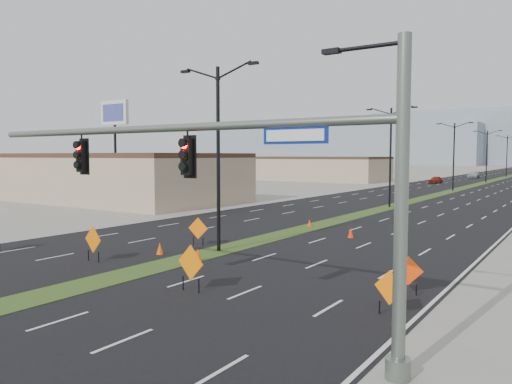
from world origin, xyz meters
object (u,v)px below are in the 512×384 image
Objects in this scene: cone_0 at (198,255)px; streetlight_1 at (390,154)px; construction_sign_5 at (390,289)px; cone_1 at (160,249)px; construction_sign_1 at (93,241)px; streetlight_0 at (218,152)px; car_far at (474,175)px; cone_3 at (310,223)px; construction_sign_4 at (408,272)px; signal_mast at (238,172)px; car_left at (436,180)px; streetlight_2 at (454,154)px; streetlight_3 at (487,155)px; construction_sign_2 at (198,229)px; streetlight_4 at (507,155)px; cone_2 at (351,233)px; pole_sign_west at (115,121)px; construction_sign_3 at (191,264)px.

streetlight_1 is at bearing 91.47° from cone_0.
cone_0 is at bearing 178.47° from construction_sign_5.
cone_1 is at bearing 175.89° from cone_0.
construction_sign_1 is at bearing -114.84° from cone_1.
streetlight_0 is 1.89× the size of car_far.
cone_3 is (-0.22, 11.08, -5.14)m from streetlight_0.
cone_1 is at bearing -129.52° from streetlight_0.
construction_sign_1 is at bearing 172.51° from construction_sign_4.
car_left is at bearing 100.54° from signal_mast.
construction_sign_1 is 5.22m from cone_0.
streetlight_2 is 18.06× the size of cone_3.
streetlight_3 is 1.89× the size of car_far.
construction_sign_5 is at bearing -54.95° from cone_3.
construction_sign_2 reaches higher than car_left.
streetlight_0 is 6.03× the size of construction_sign_2.
signal_mast is 1.63× the size of streetlight_1.
construction_sign_5 is (11.50, -5.62, -4.52)m from streetlight_0.
cone_0 is (0.79, -114.67, -5.09)m from streetlight_4.
streetlight_2 is (0.00, 56.00, 0.00)m from streetlight_0.
streetlight_2 is 15.18× the size of cone_2.
car_left is at bearing 84.95° from construction_sign_4.
pole_sign_west is (-18.28, 12.71, 8.19)m from cone_1.
pole_sign_west reaches higher than streetlight_1.
signal_mast is 25.44× the size of cone_1.
streetlight_2 is 63.32m from construction_sign_3.
car_far is at bearing 112.88° from construction_sign_5.
streetlight_0 is at bearing -76.86° from car_left.
streetlight_2 is 5.61× the size of construction_sign_1.
streetlight_4 is (-8.56, 122.00, 0.63)m from signal_mast.
streetlight_0 reaches higher than car_left.
streetlight_0 is at bearing 147.82° from construction_sign_4.
streetlight_1 is at bearing -90.00° from streetlight_4.
streetlight_1 is 34.05m from construction_sign_1.
streetlight_1 reaches higher than cone_2.
construction_sign_5 reaches higher than car_left.
streetlight_2 is 55.60m from construction_sign_2.
streetlight_3 reaches higher than car_left.
car_far is 2.96× the size of construction_sign_1.
construction_sign_5 is (7.34, 1.41, -0.19)m from construction_sign_3.
cone_2 is at bearing 67.22° from construction_sign_1.
signal_mast is 94.39m from streetlight_3.
streetlight_2 reaches higher than construction_sign_5.
car_far is at bearing 94.32° from streetlight_1.
construction_sign_5 is (18.84, -81.05, 0.23)m from car_left.
streetlight_1 is 35.82m from construction_sign_5.
streetlight_0 is 75.93m from car_left.
cone_2 is 1.19× the size of cone_3.
construction_sign_2 is (5.34, -74.81, 0.31)m from car_left.
cone_0 is 26.06m from pole_sign_west.
cone_3 is at bearing 1.42° from pole_sign_west.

